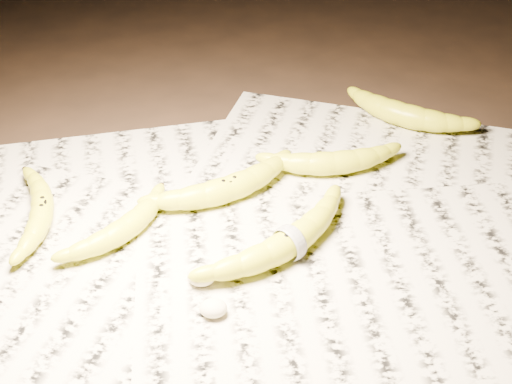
{
  "coord_description": "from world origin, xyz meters",
  "views": [
    {
      "loc": [
        0.03,
        -0.75,
        0.61
      ],
      "look_at": [
        0.02,
        0.02,
        0.05
      ],
      "focal_mm": 50.0,
      "sensor_mm": 36.0,
      "label": 1
    }
  ],
  "objects_px": {
    "banana_taped": "(290,241)",
    "banana_left_b": "(125,226)",
    "banana_left_a": "(42,208)",
    "banana_upper_b": "(404,113)",
    "banana_upper_a": "(333,161)",
    "banana_center": "(228,187)"
  },
  "relations": [
    {
      "from": "banana_left_a",
      "to": "banana_taped",
      "type": "xyz_separation_m",
      "value": [
        0.34,
        -0.07,
        0.0
      ]
    },
    {
      "from": "banana_center",
      "to": "banana_upper_b",
      "type": "bearing_deg",
      "value": 6.07
    },
    {
      "from": "banana_taped",
      "to": "banana_upper_b",
      "type": "height_order",
      "value": "same"
    },
    {
      "from": "banana_taped",
      "to": "banana_left_b",
      "type": "bearing_deg",
      "value": 127.99
    },
    {
      "from": "banana_left_b",
      "to": "banana_upper_a",
      "type": "bearing_deg",
      "value": -24.75
    },
    {
      "from": "banana_left_a",
      "to": "banana_left_b",
      "type": "bearing_deg",
      "value": -118.01
    },
    {
      "from": "banana_upper_a",
      "to": "banana_upper_b",
      "type": "distance_m",
      "value": 0.19
    },
    {
      "from": "banana_left_a",
      "to": "banana_upper_b",
      "type": "xyz_separation_m",
      "value": [
        0.53,
        0.26,
        0.0
      ]
    },
    {
      "from": "banana_center",
      "to": "banana_taped",
      "type": "distance_m",
      "value": 0.14
    },
    {
      "from": "banana_upper_a",
      "to": "banana_left_a",
      "type": "bearing_deg",
      "value": -172.17
    },
    {
      "from": "banana_left_b",
      "to": "banana_upper_a",
      "type": "height_order",
      "value": "banana_upper_a"
    },
    {
      "from": "banana_taped",
      "to": "banana_upper_a",
      "type": "height_order",
      "value": "banana_taped"
    },
    {
      "from": "banana_taped",
      "to": "banana_upper_b",
      "type": "distance_m",
      "value": 0.38
    },
    {
      "from": "banana_left_a",
      "to": "banana_center",
      "type": "relative_size",
      "value": 0.87
    },
    {
      "from": "banana_taped",
      "to": "banana_center",
      "type": "bearing_deg",
      "value": 81.35
    },
    {
      "from": "banana_upper_a",
      "to": "banana_upper_b",
      "type": "height_order",
      "value": "banana_upper_b"
    },
    {
      "from": "banana_left_a",
      "to": "banana_upper_a",
      "type": "bearing_deg",
      "value": -84.27
    },
    {
      "from": "banana_upper_b",
      "to": "banana_taped",
      "type": "bearing_deg",
      "value": -90.06
    },
    {
      "from": "banana_upper_a",
      "to": "banana_taped",
      "type": "bearing_deg",
      "value": -118.85
    },
    {
      "from": "banana_left_a",
      "to": "banana_taped",
      "type": "bearing_deg",
      "value": -111.94
    },
    {
      "from": "banana_left_a",
      "to": "banana_upper_b",
      "type": "distance_m",
      "value": 0.59
    },
    {
      "from": "banana_left_a",
      "to": "banana_upper_b",
      "type": "bearing_deg",
      "value": -74.41
    }
  ]
}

